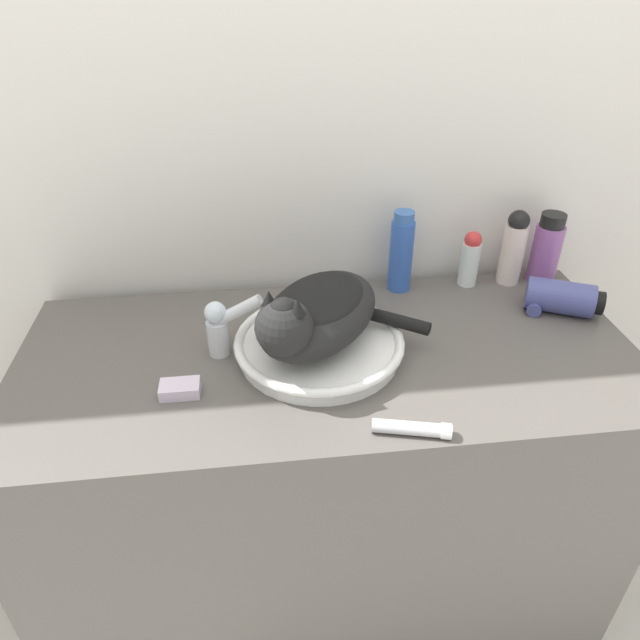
# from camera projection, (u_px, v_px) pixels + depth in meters

# --- Properties ---
(wall_back) EXTENTS (8.00, 0.05, 2.40)m
(wall_back) POSITION_uv_depth(u_px,v_px,m) (311.00, 154.00, 1.30)
(wall_back) COLOR silver
(wall_back) RESTS_ON ground_plane
(vanity_counter) EXTENTS (1.30, 0.58, 0.89)m
(vanity_counter) POSITION_uv_depth(u_px,v_px,m) (328.00, 495.00, 1.43)
(vanity_counter) COLOR #56514C
(vanity_counter) RESTS_ON ground_plane
(sink_basin) EXTENTS (0.35, 0.35, 0.04)m
(sink_basin) POSITION_uv_depth(u_px,v_px,m) (319.00, 345.00, 1.17)
(sink_basin) COLOR white
(sink_basin) RESTS_ON vanity_counter
(cat) EXTENTS (0.41, 0.37, 0.16)m
(cat) POSITION_uv_depth(u_px,v_px,m) (316.00, 313.00, 1.11)
(cat) COLOR black
(cat) RESTS_ON sink_basin
(faucet) EXTENTS (0.12, 0.05, 0.14)m
(faucet) POSITION_uv_depth(u_px,v_px,m) (221.00, 325.00, 1.15)
(faucet) COLOR silver
(faucet) RESTS_ON vanity_counter
(deodorant_stick) EXTENTS (0.05, 0.05, 0.14)m
(deodorant_stick) POSITION_uv_depth(u_px,v_px,m) (470.00, 259.00, 1.39)
(deodorant_stick) COLOR silver
(deodorant_stick) RESTS_ON vanity_counter
(lotion_bottle_white) EXTENTS (0.06, 0.06, 0.19)m
(lotion_bottle_white) POSITION_uv_depth(u_px,v_px,m) (514.00, 247.00, 1.39)
(lotion_bottle_white) COLOR silver
(lotion_bottle_white) RESTS_ON vanity_counter
(shampoo_bottle_tall) EXTENTS (0.06, 0.06, 0.20)m
(shampoo_bottle_tall) POSITION_uv_depth(u_px,v_px,m) (401.00, 252.00, 1.36)
(shampoo_bottle_tall) COLOR #335BB7
(shampoo_bottle_tall) RESTS_ON vanity_counter
(mouthwash_bottle) EXTENTS (0.07, 0.07, 0.18)m
(mouthwash_bottle) POSITION_uv_depth(u_px,v_px,m) (546.00, 249.00, 1.41)
(mouthwash_bottle) COLOR #93569E
(mouthwash_bottle) RESTS_ON vanity_counter
(cream_tube) EXTENTS (0.14, 0.06, 0.03)m
(cream_tube) POSITION_uv_depth(u_px,v_px,m) (413.00, 428.00, 0.98)
(cream_tube) COLOR silver
(cream_tube) RESTS_ON vanity_counter
(hair_dryer) EXTENTS (0.18, 0.14, 0.08)m
(hair_dryer) POSITION_uv_depth(u_px,v_px,m) (559.00, 298.00, 1.30)
(hair_dryer) COLOR #474C8C
(hair_dryer) RESTS_ON vanity_counter
(soap_bar) EXTENTS (0.07, 0.05, 0.02)m
(soap_bar) POSITION_uv_depth(u_px,v_px,m) (180.00, 389.00, 1.07)
(soap_bar) COLOR silver
(soap_bar) RESTS_ON vanity_counter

